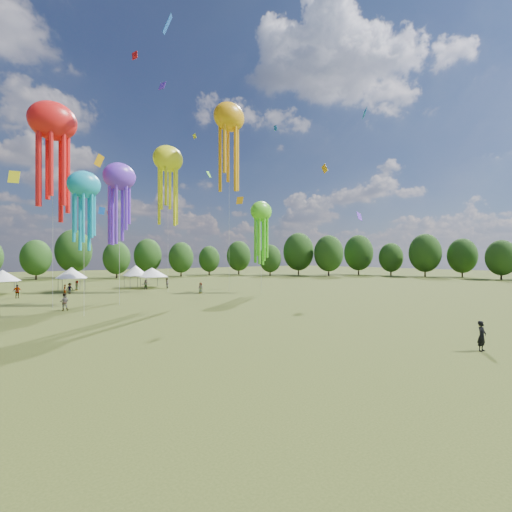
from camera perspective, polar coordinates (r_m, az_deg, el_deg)
ground at (r=21.99m, az=20.63°, el=-15.83°), size 300.00×300.00×0.00m
observer_main at (r=27.19m, az=32.18°, el=-10.70°), size 0.71×0.48×1.90m
spectator_near at (r=45.05m, az=-28.12°, el=-6.44°), size 1.10×0.97×1.90m
spectators_far at (r=64.66m, az=-21.74°, el=-4.54°), size 24.90×18.98×1.91m
festival_tents at (r=69.26m, az=-27.28°, el=-2.51°), size 35.33×9.28×4.25m
show_kites at (r=55.75m, az=-13.21°, el=14.09°), size 34.42×20.20×31.65m
small_kites at (r=59.60m, az=-20.43°, el=23.14°), size 72.40×54.07×46.27m
treeline at (r=74.67m, az=-27.70°, el=0.42°), size 201.57×95.24×13.43m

